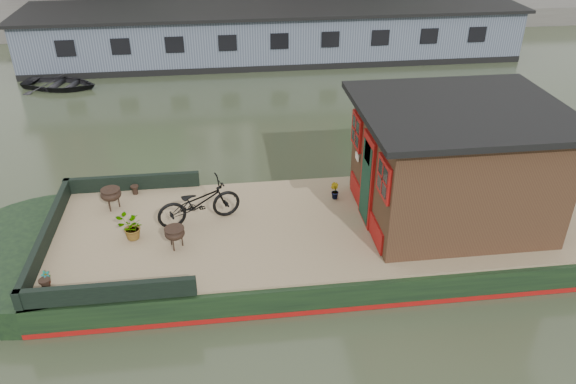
{
  "coord_description": "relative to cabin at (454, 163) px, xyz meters",
  "views": [
    {
      "loc": [
        -2.38,
        -9.55,
        7.02
      ],
      "look_at": [
        -1.12,
        0.5,
        1.15
      ],
      "focal_mm": 35.0,
      "sensor_mm": 36.0,
      "label": 1
    }
  ],
  "objects": [
    {
      "name": "cabin",
      "position": [
        0.0,
        0.0,
        0.0
      ],
      "size": [
        4.0,
        3.5,
        2.42
      ],
      "color": "#321B13",
      "rests_on": "houseboat_deck"
    },
    {
      "name": "brazier_rear",
      "position": [
        -7.02,
        1.14,
        -1.0
      ],
      "size": [
        0.56,
        0.56,
        0.46
      ],
      "primitive_type": null,
      "rotation": [
        0.0,
        0.0,
        -0.38
      ],
      "color": "black",
      "rests_on": "houseboat_deck"
    },
    {
      "name": "bollard_stbd",
      "position": [
        -7.79,
        -1.5,
        -1.11
      ],
      "size": [
        0.2,
        0.2,
        0.23
      ],
      "primitive_type": "cylinder",
      "color": "black",
      "rests_on": "houseboat_deck"
    },
    {
      "name": "houseboat_deck",
      "position": [
        -2.19,
        0.0,
        -1.25
      ],
      "size": [
        11.8,
        3.8,
        0.05
      ],
      "primitive_type": "cube",
      "color": "#847152",
      "rests_on": "houseboat_hull"
    },
    {
      "name": "ground",
      "position": [
        -2.19,
        0.0,
        -1.88
      ],
      "size": [
        120.0,
        120.0,
        0.0
      ],
      "primitive_type": "plane",
      "color": "#28311F",
      "rests_on": "ground"
    },
    {
      "name": "brazier_front",
      "position": [
        -5.61,
        -0.49,
        -1.01
      ],
      "size": [
        0.46,
        0.46,
        0.44
      ],
      "primitive_type": null,
      "rotation": [
        0.0,
        0.0,
        -0.13
      ],
      "color": "black",
      "rests_on": "houseboat_deck"
    },
    {
      "name": "potted_plant_b",
      "position": [
        -2.21,
        0.95,
        -1.05
      ],
      "size": [
        0.24,
        0.25,
        0.37
      ],
      "primitive_type": "imported",
      "rotation": [
        0.0,
        0.0,
        2.06
      ],
      "color": "brown",
      "rests_on": "houseboat_deck"
    },
    {
      "name": "bow_bulwark",
      "position": [
        -7.25,
        0.0,
        -1.05
      ],
      "size": [
        3.0,
        4.0,
        0.35
      ],
      "color": "black",
      "rests_on": "houseboat_deck"
    },
    {
      "name": "bicycle",
      "position": [
        -5.15,
        0.37,
        -0.77
      ],
      "size": [
        1.83,
        1.08,
        0.91
      ],
      "primitive_type": "imported",
      "rotation": [
        0.0,
        0.0,
        1.87
      ],
      "color": "black",
      "rests_on": "houseboat_deck"
    },
    {
      "name": "potted_plant_e",
      "position": [
        -7.79,
        -1.39,
        -1.07
      ],
      "size": [
        0.19,
        0.2,
        0.32
      ],
      "primitive_type": "imported",
      "rotation": [
        0.0,
        0.0,
        0.89
      ],
      "color": "brown",
      "rests_on": "houseboat_deck"
    },
    {
      "name": "dinghy",
      "position": [
        -10.4,
        11.07,
        -1.59
      ],
      "size": [
        3.2,
        2.67,
        0.57
      ],
      "primitive_type": "imported",
      "rotation": [
        0.0,
        0.0,
        1.28
      ],
      "color": "black",
      "rests_on": "ground"
    },
    {
      "name": "quay",
      "position": [
        -2.19,
        20.5,
        -1.43
      ],
      "size": [
        60.0,
        6.0,
        0.9
      ],
      "primitive_type": "cube",
      "color": "#47443F",
      "rests_on": "ground"
    },
    {
      "name": "far_houseboat",
      "position": [
        -2.19,
        14.0,
        -0.91
      ],
      "size": [
        20.4,
        4.4,
        2.11
      ],
      "color": "slate",
      "rests_on": "ground"
    },
    {
      "name": "houseboat_hull",
      "position": [
        -3.52,
        0.0,
        -1.6
      ],
      "size": [
        14.01,
        4.02,
        0.6
      ],
      "color": "black",
      "rests_on": "ground"
    },
    {
      "name": "potted_plant_c",
      "position": [
        -6.47,
        -0.11,
        -0.96
      ],
      "size": [
        0.64,
        0.64,
        0.54
      ],
      "primitive_type": "imported",
      "rotation": [
        0.0,
        0.0,
        3.92
      ],
      "color": "#98592C",
      "rests_on": "houseboat_deck"
    },
    {
      "name": "bollard_port",
      "position": [
        -6.61,
        1.7,
        -1.13
      ],
      "size": [
        0.18,
        0.18,
        0.2
      ],
      "primitive_type": "cylinder",
      "color": "black",
      "rests_on": "houseboat_deck"
    }
  ]
}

